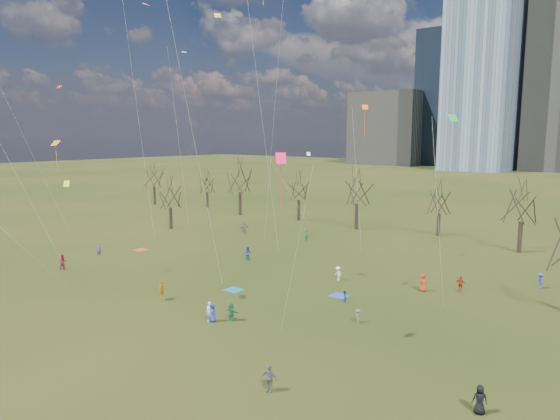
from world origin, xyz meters
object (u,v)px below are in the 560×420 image
Objects in this scene: person_0 at (212,313)px; person_2 at (63,262)px; blanket_navy at (339,296)px; person_1 at (210,312)px; person_4 at (162,290)px; blanket_teal at (234,290)px; blanket_crimson at (141,250)px.

person_0 is 23.99m from person_2.
person_1 is at bearing -111.09° from blanket_navy.
blanket_teal is at bearing -64.99° from person_4.
blanket_navy is 12.74m from person_1.
person_2 is (-23.82, 0.63, 0.06)m from person_1.
person_1 reaches higher than blanket_teal.
person_1 is 0.93× the size of person_2.
person_4 is at bearing 153.92° from person_0.
blanket_teal is 21.69m from blanket_crimson.
person_0 is at bearing -13.61° from person_1.
person_0 is 0.92× the size of person_1.
person_0 is at bearing -134.68° from person_4.
blanket_crimson is at bearing 179.97° from blanket_navy.
blanket_teal and blanket_crimson have the same top height.
person_2 is at bearing -158.42° from blanket_navy.
person_4 reaches higher than blanket_teal.
blanket_navy is 12.58m from person_0.
blanket_navy is 0.93× the size of person_4.
person_2 is at bearing 159.93° from person_0.
person_0 is 7.59m from person_4.
person_4 reaches higher than person_1.
blanket_navy is (8.79, 4.76, 0.00)m from blanket_teal.
blanket_navy is at bearing 28.46° from blanket_teal.
blanket_teal is 1.07× the size of person_0.
blanket_teal is 6.85m from person_4.
person_2 reaches higher than person_0.
person_1 is at bearing -135.69° from person_4.
person_1 is (-0.17, -0.11, 0.07)m from person_0.
person_2 is (-28.40, -11.23, 0.86)m from blanket_navy.
blanket_crimson is 0.91× the size of person_2.
blanket_navy is 16.12m from person_4.
person_2 reaches higher than blanket_teal.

